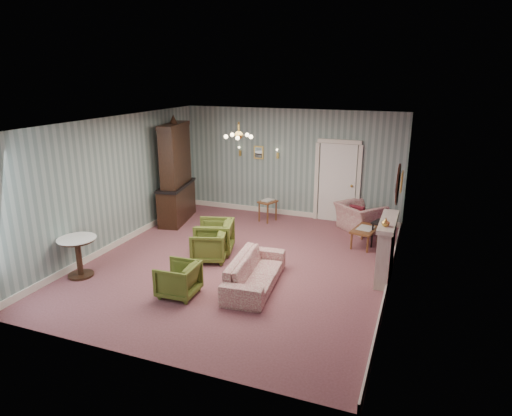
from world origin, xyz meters
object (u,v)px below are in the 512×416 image
at_px(side_table_black, 382,235).
at_px(wingback_chair, 360,213).
at_px(olive_chair_a, 178,278).
at_px(pedestal_table, 79,257).
at_px(sofa_chintz, 255,267).
at_px(fireplace, 386,249).
at_px(dresser, 175,170).
at_px(coffee_table, 365,237).
at_px(olive_chair_c, 214,235).
at_px(olive_chair_b, 209,244).

bearing_deg(side_table_black, wingback_chair, 122.89).
relative_size(olive_chair_a, pedestal_table, 0.85).
relative_size(sofa_chintz, fireplace, 1.37).
height_order(wingback_chair, dresser, dresser).
height_order(olive_chair_a, dresser, dresser).
bearing_deg(coffee_table, sofa_chintz, -120.38).
xyz_separation_m(fireplace, pedestal_table, (-5.51, -2.10, -0.18)).
height_order(olive_chair_c, sofa_chintz, olive_chair_c).
distance_m(fireplace, side_table_black, 1.57).
relative_size(olive_chair_b, side_table_black, 1.20).
distance_m(olive_chair_a, wingback_chair, 5.25).
xyz_separation_m(sofa_chintz, coffee_table, (1.62, 2.76, -0.16)).
bearing_deg(dresser, wingback_chair, -0.01).
bearing_deg(pedestal_table, wingback_chair, 44.80).
bearing_deg(olive_chair_a, side_table_black, 137.01).
height_order(olive_chair_b, side_table_black, olive_chair_b).
bearing_deg(fireplace, sofa_chintz, -149.96).
xyz_separation_m(olive_chair_b, fireplace, (3.52, 0.51, 0.22)).
height_order(olive_chair_c, dresser, dresser).
distance_m(sofa_chintz, pedestal_table, 3.42).
xyz_separation_m(olive_chair_a, olive_chair_c, (-0.28, 2.01, 0.07)).
relative_size(sofa_chintz, wingback_chair, 1.84).
xyz_separation_m(wingback_chair, fireplace, (0.85, -2.53, 0.12)).
relative_size(olive_chair_c, side_table_black, 1.33).
distance_m(olive_chair_a, coffee_table, 4.52).
relative_size(coffee_table, side_table_black, 1.40).
bearing_deg(olive_chair_b, dresser, -154.29).
xyz_separation_m(sofa_chintz, wingback_chair, (1.34, 3.80, 0.08)).
bearing_deg(olive_chair_b, olive_chair_a, -10.83).
xyz_separation_m(dresser, pedestal_table, (0.00, -3.67, -0.97)).
distance_m(olive_chair_a, dresser, 4.40).
xyz_separation_m(olive_chair_a, pedestal_table, (-2.18, 0.00, 0.06)).
bearing_deg(wingback_chair, side_table_black, 163.97).
distance_m(olive_chair_a, pedestal_table, 2.19).
height_order(olive_chair_a, fireplace, fireplace).
distance_m(coffee_table, side_table_black, 0.38).
bearing_deg(wingback_chair, olive_chair_c, 84.56).
distance_m(wingback_chair, fireplace, 2.67).
relative_size(olive_chair_b, dresser, 0.27).
relative_size(wingback_chair, dresser, 0.38).
distance_m(olive_chair_a, olive_chair_b, 1.60).
xyz_separation_m(olive_chair_a, wingback_chair, (2.47, 4.62, 0.12)).
distance_m(sofa_chintz, dresser, 4.48).
xyz_separation_m(olive_chair_b, dresser, (-1.99, 2.08, 1.00)).
bearing_deg(side_table_black, olive_chair_c, -154.56).
relative_size(olive_chair_b, coffee_table, 0.86).
xyz_separation_m(olive_chair_c, fireplace, (3.61, 0.08, 0.18)).
xyz_separation_m(olive_chair_b, side_table_black, (3.31, 2.04, -0.06)).
bearing_deg(olive_chair_a, olive_chair_b, -175.23).
bearing_deg(olive_chair_c, side_table_black, 99.71).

